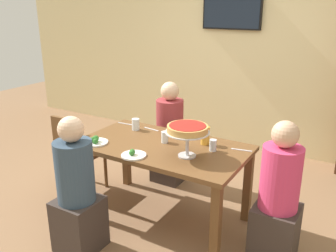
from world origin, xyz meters
name	(u,v)px	position (x,y,z in m)	size (l,w,h in m)	color
ground_plane	(163,216)	(0.00, 0.00, 0.00)	(12.00, 12.00, 0.00)	#846042
rear_partition	(248,46)	(0.00, 2.20, 1.40)	(8.00, 0.12, 2.80)	beige
dining_table	(162,155)	(0.00, 0.00, 0.64)	(1.51, 0.85, 0.74)	brown
television	(232,12)	(-0.23, 2.11, 1.84)	(0.80, 0.05, 0.46)	black
diner_near_left	(77,195)	(-0.35, -0.74, 0.49)	(0.34, 0.34, 1.15)	#382D28
diner_far_left	(170,140)	(-0.34, 0.71, 0.49)	(0.34, 0.34, 1.15)	#382D28
diner_head_east	(278,202)	(1.06, -0.03, 0.49)	(0.34, 0.34, 1.15)	#382D28
chair_head_west	(76,151)	(-1.03, -0.06, 0.49)	(0.40, 0.40, 0.87)	brown
deep_dish_pizza_stand	(187,130)	(0.31, -0.11, 0.97)	(0.37, 0.37, 0.27)	silver
salad_plate_near_diner	(95,141)	(-0.54, -0.28, 0.76)	(0.22, 0.22, 0.07)	white
salad_plate_far_diner	(133,155)	(-0.07, -0.34, 0.75)	(0.21, 0.21, 0.06)	white
beer_glass_amber_tall	(205,136)	(0.32, 0.21, 0.82)	(0.08, 0.08, 0.16)	gold
water_glass_clear_near	(136,124)	(-0.44, 0.21, 0.80)	(0.08, 0.08, 0.12)	white
water_glass_clear_far	(165,137)	(-0.01, 0.06, 0.79)	(0.06, 0.06, 0.10)	white
water_glass_clear_spare	(213,145)	(0.44, 0.11, 0.79)	(0.06, 0.06, 0.10)	white
cutlery_fork_near	(151,129)	(-0.32, 0.30, 0.74)	(0.18, 0.02, 0.01)	silver
cutlery_knife_near	(125,124)	(-0.65, 0.30, 0.74)	(0.18, 0.02, 0.01)	silver
cutlery_fork_far	(241,150)	(0.65, 0.25, 0.74)	(0.18, 0.02, 0.01)	silver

